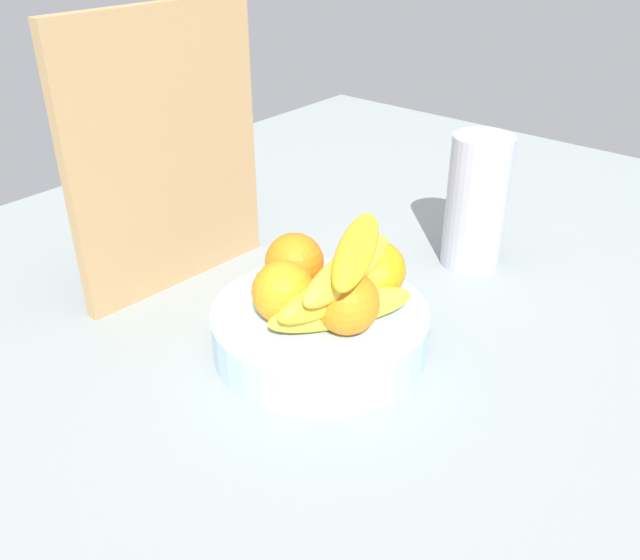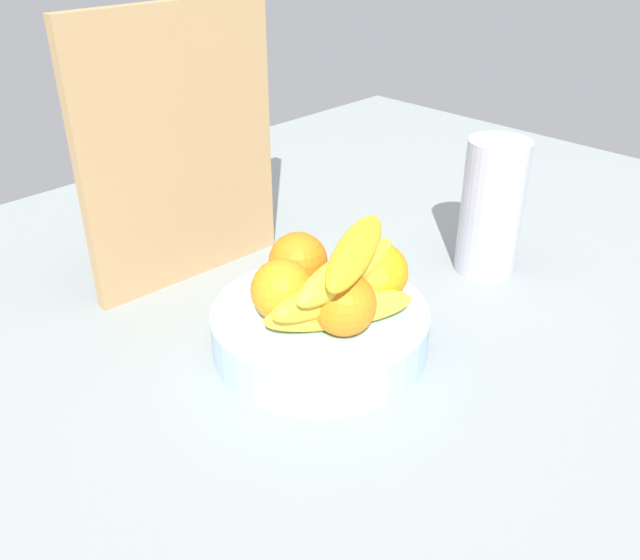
{
  "view_description": "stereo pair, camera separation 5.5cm",
  "coord_description": "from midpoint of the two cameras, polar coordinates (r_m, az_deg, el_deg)",
  "views": [
    {
      "loc": [
        -52.01,
        -40.88,
        47.33
      ],
      "look_at": [
        -1.28,
        1.32,
        9.3
      ],
      "focal_mm": 38.33,
      "sensor_mm": 36.0,
      "label": 1
    },
    {
      "loc": [
        -48.3,
        -44.97,
        47.33
      ],
      "look_at": [
        -1.28,
        1.32,
        9.3
      ],
      "focal_mm": 38.33,
      "sensor_mm": 36.0,
      "label": 2
    }
  ],
  "objects": [
    {
      "name": "orange_front_right",
      "position": [
        0.75,
        -5.19,
        -1.05
      ],
      "size": [
        7.06,
        7.06,
        7.06
      ],
      "primitive_type": "sphere",
      "color": "orange",
      "rests_on": "fruit_bowl"
    },
    {
      "name": "orange_back_left",
      "position": [
        0.79,
        2.68,
        0.78
      ],
      "size": [
        7.06,
        7.06,
        7.06
      ],
      "primitive_type": "sphere",
      "color": "orange",
      "rests_on": "fruit_bowl"
    },
    {
      "name": "thermos_tumbler",
      "position": [
        0.97,
        11.34,
        6.36
      ],
      "size": [
        8.4,
        8.4,
        18.95
      ],
      "primitive_type": "cylinder",
      "color": "#AFB2C5",
      "rests_on": "ground_plane"
    },
    {
      "name": "banana_bunch",
      "position": [
        0.73,
        0.08,
        -0.07
      ],
      "size": [
        19.04,
        11.72,
        10.6
      ],
      "color": "yellow",
      "rests_on": "fruit_bowl"
    },
    {
      "name": "ground_plane",
      "position": [
        0.82,
        -0.65,
        -6.53
      ],
      "size": [
        180.0,
        140.0,
        3.0
      ],
      "primitive_type": "cube",
      "color": "gray"
    },
    {
      "name": "fruit_bowl",
      "position": [
        0.8,
        -1.99,
        -4.19
      ],
      "size": [
        25.14,
        25.14,
        5.3
      ],
      "primitive_type": "cylinder",
      "color": "#A5C7E1",
      "rests_on": "ground_plane"
    },
    {
      "name": "orange_front_left",
      "position": [
        0.81,
        -4.1,
        1.45
      ],
      "size": [
        7.06,
        7.06,
        7.06
      ],
      "primitive_type": "sphere",
      "color": "orange",
      "rests_on": "fruit_bowl"
    },
    {
      "name": "cutting_board",
      "position": [
        0.9,
        -14.43,
        10.07
      ],
      "size": [
        28.06,
        3.26,
        36.0
      ],
      "primitive_type": "cube",
      "rotation": [
        0.0,
        0.0,
        -0.05
      ],
      "color": "tan",
      "rests_on": "ground_plane"
    },
    {
      "name": "orange_center",
      "position": [
        0.73,
        0.13,
        -1.95
      ],
      "size": [
        7.06,
        7.06,
        7.06
      ],
      "primitive_type": "sphere",
      "color": "orange",
      "rests_on": "fruit_bowl"
    }
  ]
}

